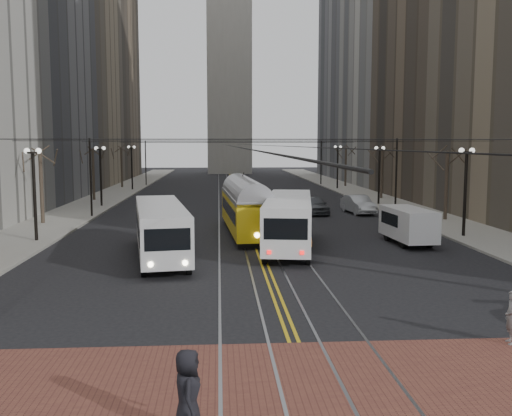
{
  "coord_description": "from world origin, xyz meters",
  "views": [
    {
      "loc": [
        -2.3,
        -17.95,
        6.15
      ],
      "look_at": [
        -0.48,
        9.79,
        3.0
      ],
      "focal_mm": 40.0,
      "sensor_mm": 36.0,
      "label": 1
    }
  ],
  "objects": [
    {
      "name": "streetcar",
      "position": [
        -0.5,
        20.7,
        1.49
      ],
      "size": [
        3.09,
        12.73,
        2.97
      ],
      "primitive_type": "cube",
      "rotation": [
        0.0,
        0.0,
        0.06
      ],
      "color": "yellow",
      "rests_on": "ground"
    },
    {
      "name": "building_left_midfar",
      "position": [
        -27.5,
        66.0,
        26.0
      ],
      "size": [
        20.0,
        20.0,
        52.0
      ],
      "primitive_type": "cube",
      "color": "#87765D",
      "rests_on": "ground"
    },
    {
      "name": "pedestrian_a",
      "position": [
        -2.98,
        -6.5,
        0.96
      ],
      "size": [
        0.66,
        0.96,
        1.89
      ],
      "primitive_type": "imported",
      "rotation": [
        0.0,
        0.0,
        1.63
      ],
      "color": "black",
      "rests_on": "crosswalk_band"
    },
    {
      "name": "cargo_van",
      "position": [
        9.24,
        15.86,
        1.11
      ],
      "size": [
        2.26,
        5.13,
        2.21
      ],
      "primitive_type": "cube",
      "rotation": [
        0.0,
        0.0,
        0.07
      ],
      "color": "white",
      "rests_on": "ground"
    },
    {
      "name": "transit_bus",
      "position": [
        -5.47,
        12.85,
        1.43
      ],
      "size": [
        4.12,
        11.68,
        2.86
      ],
      "primitive_type": "cube",
      "rotation": [
        0.0,
        0.0,
        0.15
      ],
      "color": "silver",
      "rests_on": "ground"
    },
    {
      "name": "building_right_far",
      "position": [
        25.5,
        86.0,
        20.0
      ],
      "size": [
        16.0,
        20.0,
        40.0
      ],
      "primitive_type": "cube",
      "color": "slate",
      "rests_on": "ground"
    },
    {
      "name": "sidewalk_right",
      "position": [
        15.0,
        45.0,
        0.07
      ],
      "size": [
        5.0,
        140.0,
        0.15
      ],
      "primitive_type": "cube",
      "color": "gray",
      "rests_on": "ground"
    },
    {
      "name": "crosswalk_band",
      "position": [
        0.0,
        -4.0,
        0.01
      ],
      "size": [
        25.0,
        6.0,
        0.01
      ],
      "primitive_type": "cube",
      "color": "brown",
      "rests_on": "ground"
    },
    {
      "name": "ground",
      "position": [
        0.0,
        0.0,
        0.0
      ],
      "size": [
        260.0,
        260.0,
        0.0
      ],
      "primitive_type": "plane",
      "color": "black",
      "rests_on": "ground"
    },
    {
      "name": "sedan_grey",
      "position": [
        6.07,
        31.2,
        0.79
      ],
      "size": [
        2.29,
        4.78,
        1.58
      ],
      "primitive_type": "imported",
      "rotation": [
        0.0,
        0.0,
        0.09
      ],
      "color": "#474A4F",
      "rests_on": "ground"
    },
    {
      "name": "building_left_mid",
      "position": [
        -25.5,
        46.0,
        17.0
      ],
      "size": [
        16.0,
        20.0,
        34.0
      ],
      "primitive_type": "cube",
      "color": "slate",
      "rests_on": "ground"
    },
    {
      "name": "building_right_mid",
      "position": [
        25.5,
        46.0,
        17.0
      ],
      "size": [
        16.0,
        20.0,
        34.0
      ],
      "primitive_type": "cube",
      "color": "brown",
      "rests_on": "ground"
    },
    {
      "name": "trolley_wires",
      "position": [
        0.0,
        34.83,
        3.77
      ],
      "size": [
        25.96,
        120.0,
        6.6
      ],
      "color": "black",
      "rests_on": "ground"
    },
    {
      "name": "sidewalk_left",
      "position": [
        -15.0,
        45.0,
        0.07
      ],
      "size": [
        5.0,
        140.0,
        0.15
      ],
      "primitive_type": "cube",
      "color": "gray",
      "rests_on": "ground"
    },
    {
      "name": "building_left_far",
      "position": [
        -25.5,
        86.0,
        20.0
      ],
      "size": [
        16.0,
        20.0,
        40.0
      ],
      "primitive_type": "cube",
      "color": "brown",
      "rests_on": "ground"
    },
    {
      "name": "rear_bus",
      "position": [
        1.8,
        15.04,
        1.5
      ],
      "size": [
        4.21,
        11.78,
        3.01
      ],
      "primitive_type": "cube",
      "rotation": [
        0.0,
        0.0,
        -0.15
      ],
      "color": "white",
      "rests_on": "ground"
    },
    {
      "name": "lamp_posts",
      "position": [
        -0.0,
        28.75,
        2.8
      ],
      "size": [
        27.6,
        57.2,
        5.6
      ],
      "color": "black",
      "rests_on": "ground"
    },
    {
      "name": "centre_lines",
      "position": [
        0.0,
        45.0,
        0.01
      ],
      "size": [
        0.42,
        130.0,
        0.01
      ],
      "primitive_type": "cube",
      "color": "gold",
      "rests_on": "ground"
    },
    {
      "name": "sedan_silver",
      "position": [
        9.99,
        31.35,
        0.8
      ],
      "size": [
        2.33,
        5.06,
        1.61
      ],
      "primitive_type": "imported",
      "rotation": [
        0.0,
        0.0,
        0.13
      ],
      "color": "#AEB2B6",
      "rests_on": "ground"
    },
    {
      "name": "building_right_midfar",
      "position": [
        27.5,
        66.0,
        26.0
      ],
      "size": [
        20.0,
        20.0,
        52.0
      ],
      "primitive_type": "cube",
      "color": "#ABA9A1",
      "rests_on": "ground"
    },
    {
      "name": "streetcar_rails",
      "position": [
        0.0,
        45.0,
        0.0
      ],
      "size": [
        4.8,
        130.0,
        0.02
      ],
      "primitive_type": "cube",
      "color": "gray",
      "rests_on": "ground"
    },
    {
      "name": "pedestrian_b",
      "position": [
        6.65,
        -1.5,
        0.85
      ],
      "size": [
        0.48,
        0.66,
        1.67
      ],
      "primitive_type": "imported",
      "rotation": [
        0.0,
        0.0,
        4.58
      ],
      "color": "gray",
      "rests_on": "crosswalk_band"
    },
    {
      "name": "street_trees",
      "position": [
        0.0,
        35.25,
        2.8
      ],
      "size": [
        31.68,
        53.28,
        5.6
      ],
      "color": "#382D23",
      "rests_on": "ground"
    }
  ]
}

